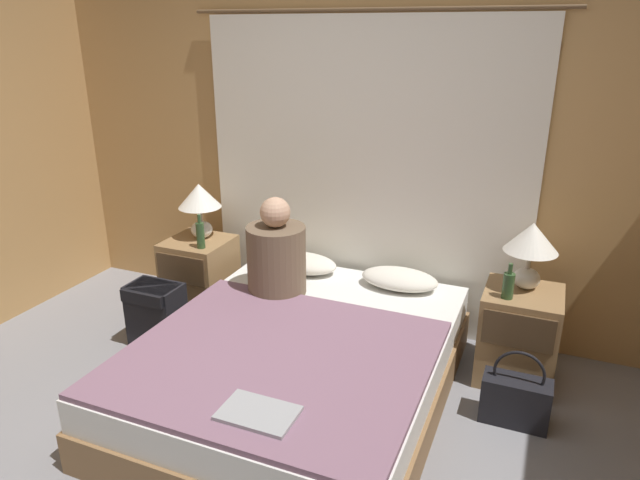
% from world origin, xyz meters
% --- Properties ---
extents(wall_back, '(4.76, 0.06, 2.50)m').
position_xyz_m(wall_back, '(0.00, 1.88, 1.25)').
color(wall_back, tan).
rests_on(wall_back, ground_plane).
extents(curtain_panel, '(2.42, 0.02, 2.09)m').
position_xyz_m(curtain_panel, '(0.00, 1.82, 1.04)').
color(curtain_panel, white).
rests_on(curtain_panel, ground_plane).
extents(bed, '(1.56, 1.96, 0.40)m').
position_xyz_m(bed, '(0.00, 0.79, 0.20)').
color(bed, olive).
rests_on(bed, ground_plane).
extents(nightstand_left, '(0.43, 0.44, 0.56)m').
position_xyz_m(nightstand_left, '(-1.10, 1.46, 0.28)').
color(nightstand_left, '#937047').
rests_on(nightstand_left, ground_plane).
extents(nightstand_right, '(0.43, 0.44, 0.56)m').
position_xyz_m(nightstand_right, '(1.10, 1.46, 0.28)').
color(nightstand_right, '#937047').
rests_on(nightstand_right, ground_plane).
extents(lamp_left, '(0.30, 0.30, 0.40)m').
position_xyz_m(lamp_left, '(-1.10, 1.53, 0.84)').
color(lamp_left, silver).
rests_on(lamp_left, nightstand_left).
extents(lamp_right, '(0.30, 0.30, 0.40)m').
position_xyz_m(lamp_right, '(1.10, 1.53, 0.84)').
color(lamp_right, silver).
rests_on(lamp_right, nightstand_right).
extents(pillow_left, '(0.50, 0.29, 0.12)m').
position_xyz_m(pillow_left, '(-0.34, 1.58, 0.46)').
color(pillow_left, silver).
rests_on(pillow_left, bed).
extents(pillow_right, '(0.50, 0.29, 0.12)m').
position_xyz_m(pillow_right, '(0.34, 1.58, 0.46)').
color(pillow_right, silver).
rests_on(pillow_right, bed).
extents(blanket_on_bed, '(1.50, 1.35, 0.03)m').
position_xyz_m(blanket_on_bed, '(0.00, 0.51, 0.42)').
color(blanket_on_bed, slate).
rests_on(blanket_on_bed, bed).
extents(person_left_in_bed, '(0.37, 0.37, 0.62)m').
position_xyz_m(person_left_in_bed, '(-0.35, 1.23, 0.65)').
color(person_left_in_bed, brown).
rests_on(person_left_in_bed, bed).
extents(beer_bottle_on_left_stand, '(0.06, 0.06, 0.24)m').
position_xyz_m(beer_bottle_on_left_stand, '(-0.99, 1.35, 0.66)').
color(beer_bottle_on_left_stand, '#2D4C28').
rests_on(beer_bottle_on_left_stand, nightstand_left).
extents(beer_bottle_on_right_stand, '(0.06, 0.06, 0.21)m').
position_xyz_m(beer_bottle_on_right_stand, '(1.02, 1.35, 0.64)').
color(beer_bottle_on_right_stand, '#2D4C28').
rests_on(beer_bottle_on_right_stand, nightstand_right).
extents(laptop_on_bed, '(0.33, 0.22, 0.02)m').
position_xyz_m(laptop_on_bed, '(0.15, 0.05, 0.44)').
color(laptop_on_bed, '#9EA0A5').
rests_on(laptop_on_bed, blanket_on_bed).
extents(backpack_on_floor, '(0.34, 0.25, 0.42)m').
position_xyz_m(backpack_on_floor, '(-1.11, 0.96, 0.24)').
color(backpack_on_floor, black).
rests_on(backpack_on_floor, ground_plane).
extents(handbag_on_floor, '(0.35, 0.16, 0.43)m').
position_xyz_m(handbag_on_floor, '(1.14, 1.03, 0.14)').
color(handbag_on_floor, black).
rests_on(handbag_on_floor, ground_plane).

